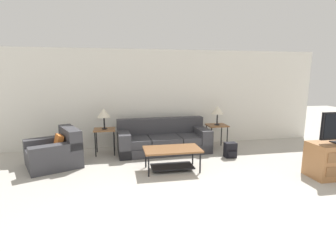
% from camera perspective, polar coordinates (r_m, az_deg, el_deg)
% --- Properties ---
extents(ground_plane, '(24.00, 24.00, 0.00)m').
position_cam_1_polar(ground_plane, '(3.34, 12.55, -24.61)').
color(ground_plane, '#B2ADA3').
extents(wall_back, '(9.17, 0.06, 2.60)m').
position_cam_1_polar(wall_back, '(7.23, -1.74, 6.02)').
color(wall_back, silver).
rests_on(wall_back, ground_plane).
extents(couch, '(2.34, 1.10, 0.82)m').
position_cam_1_polar(couch, '(6.71, -1.04, -3.11)').
color(couch, '#38383D').
rests_on(couch, ground_plane).
extents(armchair, '(1.34, 1.33, 0.80)m').
position_cam_1_polar(armchair, '(6.16, -23.31, -5.40)').
color(armchair, '#38383D').
rests_on(armchair, ground_plane).
extents(coffee_table, '(1.15, 0.65, 0.46)m').
position_cam_1_polar(coffee_table, '(5.38, 0.91, -6.14)').
color(coffee_table, brown).
rests_on(coffee_table, ground_plane).
extents(side_table_left, '(0.52, 0.47, 0.63)m').
position_cam_1_polar(side_table_left, '(6.61, -13.63, -1.25)').
color(side_table_left, brown).
rests_on(side_table_left, ground_plane).
extents(side_table_right, '(0.52, 0.47, 0.63)m').
position_cam_1_polar(side_table_right, '(7.08, 10.59, -0.31)').
color(side_table_right, brown).
rests_on(side_table_right, ground_plane).
extents(table_lamp_left, '(0.33, 0.33, 0.51)m').
position_cam_1_polar(table_lamp_left, '(6.53, -13.81, 2.71)').
color(table_lamp_left, black).
rests_on(table_lamp_left, side_table_left).
extents(table_lamp_right, '(0.33, 0.33, 0.51)m').
position_cam_1_polar(table_lamp_right, '(7.01, 10.72, 3.39)').
color(table_lamp_right, black).
rests_on(table_lamp_right, side_table_right).
extents(backpack, '(0.27, 0.27, 0.36)m').
position_cam_1_polar(backpack, '(6.43, 13.41, -5.14)').
color(backpack, black).
rests_on(backpack, ground_plane).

